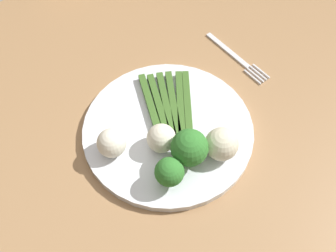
% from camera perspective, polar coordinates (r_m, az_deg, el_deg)
% --- Properties ---
extents(dining_table, '(1.21, 0.92, 0.76)m').
position_cam_1_polar(dining_table, '(0.79, -5.52, -4.85)').
color(dining_table, '#9E754C').
rests_on(dining_table, ground_plane).
extents(chair, '(0.47, 0.47, 0.87)m').
position_cam_1_polar(chair, '(1.32, -10.72, 16.01)').
color(chair, olive).
rests_on(chair, ground_plane).
extents(plate, '(0.30, 0.30, 0.01)m').
position_cam_1_polar(plate, '(0.68, -0.00, -0.59)').
color(plate, white).
rests_on(plate, dining_table).
extents(asparagus_bundle, '(0.13, 0.17, 0.01)m').
position_cam_1_polar(asparagus_bundle, '(0.69, 0.27, 2.95)').
color(asparagus_bundle, '#3D6626').
rests_on(asparagus_bundle, plate).
extents(broccoli_right, '(0.05, 0.05, 0.06)m').
position_cam_1_polar(broccoli_right, '(0.59, 0.15, -6.80)').
color(broccoli_right, '#609E3D').
rests_on(broccoli_right, plate).
extents(broccoli_near_center, '(0.06, 0.06, 0.07)m').
position_cam_1_polar(broccoli_near_center, '(0.60, 3.14, -3.26)').
color(broccoli_near_center, '#609E3D').
rests_on(broccoli_near_center, plate).
extents(cauliflower_front_left, '(0.05, 0.05, 0.05)m').
position_cam_1_polar(cauliflower_front_left, '(0.63, -0.98, -1.80)').
color(cauliflower_front_left, silver).
rests_on(cauliflower_front_left, plate).
extents(cauliflower_left, '(0.05, 0.05, 0.05)m').
position_cam_1_polar(cauliflower_left, '(0.63, -8.23, -2.46)').
color(cauliflower_left, white).
rests_on(cauliflower_left, plate).
extents(cauliflower_front, '(0.05, 0.05, 0.05)m').
position_cam_1_polar(cauliflower_front, '(0.63, 7.84, -2.63)').
color(cauliflower_front, beige).
rests_on(cauliflower_front, plate).
extents(fork, '(0.03, 0.17, 0.00)m').
position_cam_1_polar(fork, '(0.81, 9.96, 9.84)').
color(fork, silver).
rests_on(fork, dining_table).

